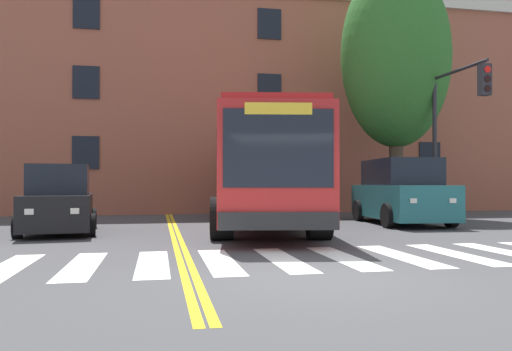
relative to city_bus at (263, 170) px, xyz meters
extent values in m
plane|color=#424244|center=(-0.89, -8.24, -1.79)|extent=(120.00, 120.00, 0.00)
cube|color=white|center=(-5.60, -6.54, -1.79)|extent=(0.54, 2.98, 0.01)
cube|color=white|center=(-4.45, -6.54, -1.79)|extent=(0.54, 2.98, 0.01)
cube|color=white|center=(-3.31, -6.54, -1.79)|extent=(0.54, 2.98, 0.01)
cube|color=white|center=(-2.16, -6.53, -1.79)|extent=(0.54, 2.98, 0.01)
cube|color=white|center=(-1.01, -6.53, -1.79)|extent=(0.54, 2.98, 0.01)
cube|color=white|center=(0.14, -6.53, -1.79)|extent=(0.54, 2.98, 0.01)
cube|color=white|center=(1.28, -6.53, -1.79)|extent=(0.54, 2.98, 0.01)
cube|color=white|center=(2.43, -6.52, -1.79)|extent=(0.54, 2.98, 0.01)
cube|color=white|center=(3.58, -6.52, -1.79)|extent=(0.54, 2.98, 0.01)
cube|color=gold|center=(-2.84, 7.47, -1.79)|extent=(0.12, 36.00, 0.01)
cube|color=gold|center=(-2.68, 7.47, -1.79)|extent=(0.12, 36.00, 0.01)
cube|color=#B22323|center=(0.00, 0.03, -0.03)|extent=(4.16, 11.55, 2.64)
cube|color=black|center=(1.23, -0.16, 0.23)|extent=(1.60, 10.28, 0.95)
cube|color=black|center=(-1.23, 0.22, 0.23)|extent=(1.60, 10.28, 0.95)
cube|color=black|center=(-0.86, -5.57, 0.28)|extent=(2.20, 0.36, 1.59)
cube|color=yellow|center=(-0.86, -5.57, 1.08)|extent=(1.35, 0.24, 0.24)
cube|color=#232326|center=(-0.86, -5.60, -1.17)|extent=(2.41, 0.47, 0.36)
cube|color=maroon|center=(0.00, 0.03, 1.37)|extent=(3.94, 11.08, 0.16)
cylinder|color=black|center=(0.64, -3.61, -1.27)|extent=(0.71, 1.12, 1.05)
cylinder|color=black|center=(-1.69, -3.26, -1.27)|extent=(0.71, 1.12, 1.05)
cylinder|color=black|center=(1.56, 2.36, -1.27)|extent=(0.71, 1.12, 1.05)
cylinder|color=black|center=(-0.77, 2.72, -1.27)|extent=(0.71, 1.12, 1.05)
cube|color=black|center=(-5.90, -0.66, -1.18)|extent=(2.11, 4.22, 0.90)
cube|color=black|center=(-5.91, -0.62, -0.32)|extent=(1.75, 2.38, 0.81)
cube|color=white|center=(-5.18, -2.65, -1.09)|extent=(0.20, 0.06, 0.14)
cube|color=white|center=(-6.19, -2.75, -1.09)|extent=(0.20, 0.06, 0.14)
cylinder|color=black|center=(-4.91, -1.82, -1.49)|extent=(0.28, 0.62, 0.60)
cylinder|color=black|center=(-6.63, -2.01, -1.49)|extent=(0.28, 0.62, 0.60)
cylinder|color=black|center=(-5.18, 0.68, -1.49)|extent=(0.28, 0.62, 0.60)
cylinder|color=black|center=(-6.90, 0.50, -1.49)|extent=(0.28, 0.62, 0.60)
cube|color=#236B70|center=(4.82, 0.29, -1.04)|extent=(2.41, 4.89, 1.10)
cube|color=black|center=(4.82, 0.33, -0.05)|extent=(2.05, 3.08, 0.88)
cube|color=white|center=(5.20, -2.14, -0.93)|extent=(0.20, 0.06, 0.14)
cube|color=white|center=(4.01, -2.04, -0.93)|extent=(0.20, 0.06, 0.14)
cylinder|color=black|center=(5.70, -1.27, -1.41)|extent=(0.29, 0.78, 0.76)
cylinder|color=black|center=(3.67, -1.08, -1.41)|extent=(0.29, 0.78, 0.76)
cylinder|color=black|center=(5.96, 1.65, -1.41)|extent=(0.29, 0.78, 0.76)
cylinder|color=black|center=(3.94, 1.84, -1.41)|extent=(0.29, 0.78, 0.76)
cube|color=#B7BABF|center=(1.09, 10.74, -1.17)|extent=(1.84, 3.85, 0.92)
cube|color=black|center=(1.09, 10.77, -0.33)|extent=(1.64, 2.13, 0.77)
cube|color=white|center=(1.65, 8.81, -1.08)|extent=(0.20, 0.04, 0.14)
cube|color=white|center=(0.58, 8.80, -1.08)|extent=(0.20, 0.04, 0.14)
cylinder|color=black|center=(2.02, 9.56, -1.49)|extent=(0.23, 0.60, 0.60)
cylinder|color=black|center=(0.19, 9.54, -1.49)|extent=(0.23, 0.60, 0.60)
cylinder|color=black|center=(1.99, 11.93, -1.49)|extent=(0.23, 0.60, 0.60)
cylinder|color=black|center=(0.16, 11.91, -1.49)|extent=(0.23, 0.60, 0.60)
cylinder|color=#28282D|center=(6.85, 1.56, 1.01)|extent=(0.16, 0.16, 5.60)
cylinder|color=#28282D|center=(6.89, 0.09, 3.46)|extent=(0.19, 2.95, 0.11)
cube|color=#28282D|center=(6.92, -1.23, 2.86)|extent=(0.35, 0.29, 1.00)
cylinder|color=red|center=(6.92, -1.38, 3.16)|extent=(0.22, 0.04, 0.22)
cylinder|color=black|center=(6.92, -1.38, 2.86)|extent=(0.22, 0.04, 0.22)
cylinder|color=black|center=(6.92, -1.38, 2.56)|extent=(0.22, 0.04, 0.22)
cylinder|color=#4C3D2D|center=(6.09, 3.13, -0.12)|extent=(0.55, 0.55, 3.35)
ellipsoid|color=#2D6B28|center=(6.09, 3.13, 4.71)|extent=(4.86, 4.36, 7.41)
cube|color=#9E5642|center=(1.76, 11.22, 3.55)|extent=(40.01, 8.63, 10.69)
cube|color=black|center=(-6.24, 6.87, 0.88)|extent=(1.10, 0.06, 1.40)
cube|color=black|center=(1.76, 6.87, 0.88)|extent=(1.10, 0.06, 1.40)
cube|color=black|center=(9.76, 6.87, 0.88)|extent=(1.10, 0.06, 1.40)
cube|color=black|center=(-6.24, 6.87, 3.87)|extent=(1.10, 0.06, 1.40)
cube|color=black|center=(1.76, 6.87, 3.87)|extent=(1.10, 0.06, 1.40)
cube|color=black|center=(9.76, 6.87, 3.87)|extent=(1.10, 0.06, 1.40)
cube|color=black|center=(-6.24, 6.87, 6.87)|extent=(1.10, 0.06, 1.40)
cube|color=black|center=(1.76, 6.87, 6.87)|extent=(1.10, 0.06, 1.40)
cube|color=black|center=(9.76, 6.87, 6.87)|extent=(1.10, 0.06, 1.40)
camera|label=1|loc=(-3.22, -15.26, -0.42)|focal=35.00mm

